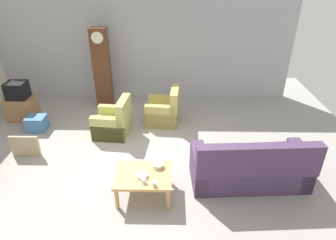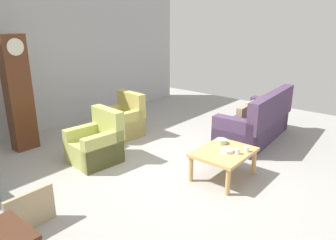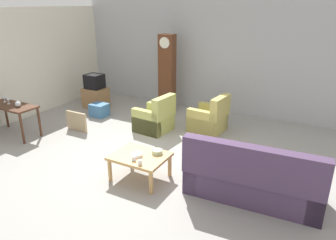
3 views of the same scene
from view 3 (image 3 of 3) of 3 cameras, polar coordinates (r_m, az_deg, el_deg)
ground_plane at (r=6.47m, az=-4.33°, el=-6.72°), size 10.40×10.40×0.00m
garage_door_wall at (r=9.08m, az=8.02°, el=11.76°), size 8.40×0.16×3.20m
pegboard_wall_left at (r=9.15m, az=-26.13°, el=8.94°), size 0.12×6.40×2.88m
couch_floral at (r=5.20m, az=15.15°, el=-10.29°), size 2.15×1.01×1.04m
armchair_olive_near at (r=7.62m, az=-2.36°, el=0.16°), size 0.86×0.83×0.92m
armchair_olive_far at (r=7.66m, az=7.56°, el=0.12°), size 0.85×0.83×0.92m
coffee_table_wood at (r=5.57m, az=-5.16°, el=-6.99°), size 0.96×0.76×0.46m
console_table_dark at (r=8.13m, az=-26.67°, el=1.75°), size 1.30×0.56×0.75m
grandfather_clock at (r=8.95m, az=-0.16°, el=8.53°), size 0.44×0.30×2.18m
tv_stand_cabinet at (r=9.62m, az=-13.04°, el=3.97°), size 0.68×0.52×0.59m
tv_crt at (r=9.50m, az=-13.28°, el=6.90°), size 0.48×0.44×0.42m
framed_picture_leaning at (r=7.97m, az=-16.34°, el=-0.26°), size 0.60×0.05×0.48m
storage_box_blue at (r=8.87m, az=-12.44°, el=1.79°), size 0.44×0.39×0.35m
glass_dome_cloche at (r=7.85m, az=-25.69°, el=2.63°), size 0.13×0.13×0.13m
cup_white_porcelain at (r=5.21m, az=-5.13°, el=-7.69°), size 0.07×0.07×0.08m
cup_blue_rimmed at (r=5.35m, az=-6.27°, el=-6.98°), size 0.07×0.07×0.08m
bowl_white_stacked at (r=5.49m, az=-5.68°, el=-6.34°), size 0.19×0.19×0.05m
bowl_shallow_green at (r=5.55m, az=-1.99°, el=-5.80°), size 0.19×0.19×0.07m
wine_glass_mid at (r=8.35m, az=-27.76°, el=3.69°), size 0.07×0.07×0.19m
wine_glass_short at (r=8.16m, az=-27.15°, el=3.39°), size 0.07×0.07×0.18m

